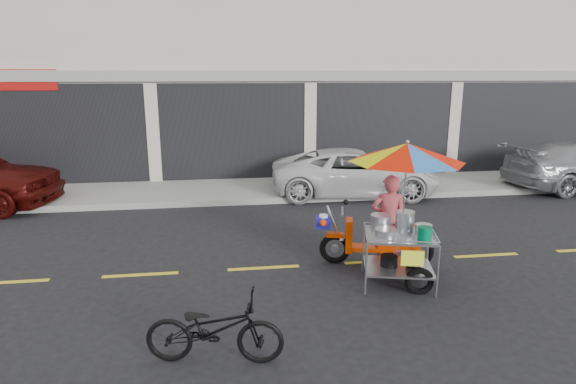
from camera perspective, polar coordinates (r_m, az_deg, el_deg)
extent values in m
plane|color=black|center=(8.57, 10.67, -8.10)|extent=(90.00, 90.00, 0.00)
cube|color=gray|center=(13.62, 3.31, 0.74)|extent=(45.00, 3.00, 0.15)
cube|color=beige|center=(18.21, 0.25, 16.52)|extent=(36.00, 8.00, 8.00)
cube|color=black|center=(14.32, 2.62, 6.99)|extent=(35.28, 0.06, 2.90)
cube|color=gray|center=(14.20, 2.71, 13.60)|extent=(36.00, 0.12, 0.30)
cube|color=gold|center=(8.57, 10.67, -8.08)|extent=(42.00, 0.10, 0.01)
imported|color=silver|center=(12.89, 7.98, 2.31)|extent=(4.61, 2.51, 1.23)
imported|color=black|center=(5.63, -8.71, -15.73)|extent=(1.62, 0.80, 0.82)
torus|color=black|center=(8.31, 5.57, -6.70)|extent=(0.54, 0.23, 0.53)
torus|color=black|center=(8.42, 15.15, -6.86)|extent=(0.54, 0.23, 0.53)
cylinder|color=#9EA0A5|center=(8.31, 5.57, -6.70)|extent=(0.14, 0.09, 0.13)
cylinder|color=#9EA0A5|center=(8.42, 15.15, -6.86)|extent=(0.14, 0.09, 0.13)
cube|color=#DA3803|center=(8.22, 5.61, -5.07)|extent=(0.32, 0.18, 0.07)
cylinder|color=#9EA0A5|center=(8.18, 5.63, -4.15)|extent=(0.34, 0.13, 0.75)
cube|color=#DA3803|center=(8.23, 7.23, -5.11)|extent=(0.19, 0.33, 0.56)
cube|color=#DA3803|center=(8.32, 10.08, -6.56)|extent=(0.78, 0.44, 0.07)
cube|color=#DA3803|center=(8.29, 13.04, -5.22)|extent=(0.73, 0.41, 0.37)
cube|color=black|center=(8.21, 12.47, -3.80)|extent=(0.64, 0.36, 0.09)
cylinder|color=#9EA0A5|center=(8.10, 6.47, -2.29)|extent=(0.16, 0.50, 0.03)
sphere|color=black|center=(8.25, 6.87, -1.20)|extent=(0.09, 0.09, 0.09)
cylinder|color=white|center=(8.25, 6.37, -5.52)|extent=(0.14, 0.14, 0.05)
cube|color=#161590|center=(8.16, 4.21, -3.61)|extent=(0.28, 0.26, 0.19)
cylinder|color=white|center=(8.13, 4.22, -2.86)|extent=(0.18, 0.18, 0.05)
cone|color=#DA3803|center=(8.00, 4.17, -3.83)|extent=(0.21, 0.24, 0.17)
torus|color=black|center=(7.44, 15.30, -10.15)|extent=(0.44, 0.20, 0.43)
cylinder|color=#9EA0A5|center=(7.19, 9.22, -9.03)|extent=(0.04, 0.04, 0.79)
cylinder|color=#9EA0A5|center=(7.97, 8.92, -6.70)|extent=(0.04, 0.04, 0.79)
cylinder|color=#9EA0A5|center=(7.33, 17.32, -9.07)|extent=(0.04, 0.04, 0.79)
cylinder|color=#9EA0A5|center=(8.09, 16.21, -6.78)|extent=(0.04, 0.04, 0.79)
cube|color=#9EA0A5|center=(7.67, 12.89, -8.66)|extent=(1.20, 1.06, 0.03)
cube|color=#9EA0A5|center=(7.49, 13.10, -5.05)|extent=(1.20, 1.06, 0.04)
cylinder|color=#9EA0A5|center=(7.08, 13.51, -5.72)|extent=(1.00, 0.27, 0.02)
cylinder|color=#9EA0A5|center=(7.87, 12.77, -3.68)|extent=(1.00, 0.27, 0.02)
cylinder|color=#9EA0A5|center=(7.43, 9.20, -4.57)|extent=(0.23, 0.82, 0.02)
cylinder|color=#9EA0A5|center=(7.56, 16.98, -4.69)|extent=(0.23, 0.82, 0.02)
cylinder|color=#9EA0A5|center=(8.05, 12.55, -7.53)|extent=(0.21, 0.68, 0.04)
cylinder|color=#9EA0A5|center=(7.90, 12.73, -4.39)|extent=(0.21, 0.68, 0.04)
cube|color=#F4FF2B|center=(7.16, 14.55, -7.62)|extent=(0.32, 0.10, 0.23)
cylinder|color=#B7B7BC|center=(7.60, 10.90, -3.62)|extent=(0.37, 0.37, 0.23)
cylinder|color=#B7B7BC|center=(7.65, 13.68, -3.41)|extent=(0.35, 0.35, 0.29)
cylinder|color=#B7B7BC|center=(7.56, 15.75, -4.35)|extent=(0.30, 0.30, 0.14)
cylinder|color=#B7B7BC|center=(7.28, 11.46, -4.88)|extent=(0.38, 0.38, 0.12)
cylinder|color=#00663C|center=(7.28, 15.91, -4.77)|extent=(0.25, 0.25, 0.20)
cylinder|color=black|center=(7.62, 11.88, -7.97)|extent=(0.32, 0.32, 0.17)
cylinder|color=black|center=(7.67, 14.66, -8.06)|extent=(0.27, 0.27, 0.15)
cylinder|color=#9EA0A5|center=(7.39, 13.67, 0.29)|extent=(0.03, 0.03, 1.39)
sphere|color=#9EA0A5|center=(7.26, 13.99, 5.78)|extent=(0.06, 0.06, 0.06)
imported|color=#BC444B|center=(8.18, 11.85, -3.37)|extent=(0.65, 0.51, 1.57)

